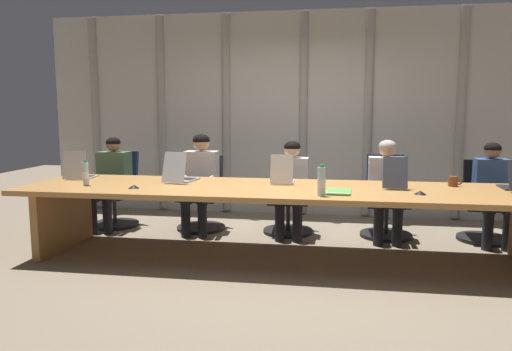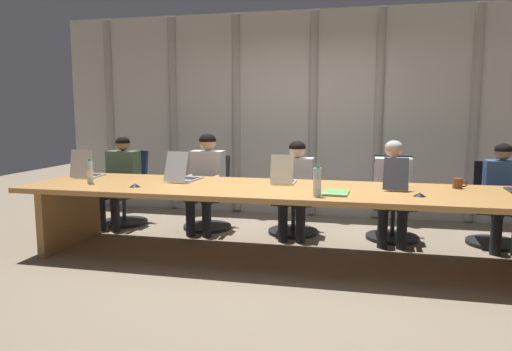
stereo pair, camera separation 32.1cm
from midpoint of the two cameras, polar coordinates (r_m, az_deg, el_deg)
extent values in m
plane|color=#7F705B|center=(4.88, 1.07, -9.86)|extent=(14.58, 14.58, 0.00)
cube|color=#B77F42|center=(4.71, 1.09, -1.73)|extent=(5.18, 1.23, 0.05)
cube|color=black|center=(4.72, 1.09, -2.51)|extent=(4.40, 0.10, 0.06)
cube|color=olive|center=(5.61, -23.42, -4.62)|extent=(0.08, 1.05, 0.67)
cube|color=beige|center=(6.81, 3.70, 7.24)|extent=(7.29, 0.10, 2.84)
cylinder|color=#A39E96|center=(7.66, -19.66, 6.86)|extent=(0.12, 0.12, 2.78)
cylinder|color=#A39E96|center=(7.22, -12.41, 7.10)|extent=(0.12, 0.12, 2.78)
cylinder|color=#A39E96|center=(6.93, -4.89, 7.23)|extent=(0.12, 0.12, 2.78)
cylinder|color=#A39E96|center=(6.75, 4.29, 7.23)|extent=(0.12, 0.12, 2.78)
cylinder|color=#A39E96|center=(6.73, 11.85, 7.08)|extent=(0.12, 0.12, 2.78)
cylinder|color=#A39E96|center=(6.89, 21.92, 6.71)|extent=(0.12, 0.12, 2.78)
cube|color=#BCBCC1|center=(5.75, -21.44, -0.21)|extent=(0.27, 0.34, 0.02)
cube|color=black|center=(5.77, -21.34, -0.08)|extent=(0.22, 0.20, 0.00)
cube|color=#BCBCC1|center=(5.56, -22.38, 1.16)|extent=(0.25, 0.09, 0.30)
cube|color=black|center=(5.57, -22.36, 1.17)|extent=(0.22, 0.08, 0.27)
cube|color=#A8ADB7|center=(5.24, -10.34, -0.52)|extent=(0.29, 0.37, 0.02)
cube|color=black|center=(5.26, -10.22, -0.38)|extent=(0.23, 0.21, 0.00)
cube|color=#A8ADB7|center=(5.03, -11.52, 0.96)|extent=(0.26, 0.14, 0.31)
cube|color=black|center=(5.03, -11.49, 0.99)|extent=(0.23, 0.12, 0.28)
cube|color=beige|center=(5.03, 1.42, -0.74)|extent=(0.24, 0.32, 0.02)
cube|color=black|center=(5.05, 1.45, -0.59)|extent=(0.20, 0.18, 0.00)
cube|color=beige|center=(4.82, 1.17, 0.75)|extent=(0.23, 0.07, 0.29)
cube|color=black|center=(4.83, 1.18, 0.78)|extent=(0.21, 0.06, 0.26)
cube|color=#2D2D33|center=(4.97, 14.31, -1.08)|extent=(0.26, 0.36, 0.02)
cube|color=black|center=(4.99, 14.31, -0.92)|extent=(0.21, 0.20, 0.00)
cube|color=#2D2D33|center=(4.71, 14.38, 0.34)|extent=(0.24, 0.17, 0.29)
cube|color=black|center=(4.72, 14.38, 0.38)|extent=(0.21, 0.14, 0.26)
cube|color=black|center=(5.20, 26.61, -1.17)|extent=(0.19, 0.17, 0.00)
cube|color=navy|center=(6.44, -17.92, -2.11)|extent=(0.54, 0.54, 0.08)
cube|color=navy|center=(6.58, -16.93, 0.65)|extent=(0.44, 0.18, 0.49)
cylinder|color=#262628|center=(6.48, -17.85, -3.92)|extent=(0.05, 0.05, 0.34)
cylinder|color=black|center=(6.52, -17.78, -5.54)|extent=(0.60, 0.60, 0.04)
cube|color=#2D2D38|center=(6.01, -8.13, -2.49)|extent=(0.51, 0.51, 0.08)
cube|color=#2D2D38|center=(6.17, -7.46, 0.28)|extent=(0.44, 0.14, 0.45)
cylinder|color=#262628|center=(6.05, -8.09, -4.43)|extent=(0.05, 0.05, 0.34)
cylinder|color=black|center=(6.09, -8.06, -6.16)|extent=(0.60, 0.60, 0.04)
cube|color=black|center=(5.78, 2.27, -2.82)|extent=(0.50, 0.50, 0.08)
cube|color=black|center=(5.96, 2.44, 0.08)|extent=(0.44, 0.13, 0.46)
cylinder|color=#262628|center=(5.83, 2.26, -4.83)|extent=(0.05, 0.05, 0.34)
cylinder|color=black|center=(5.87, 2.25, -6.62)|extent=(0.60, 0.60, 0.04)
cube|color=navy|center=(5.76, 13.78, -3.08)|extent=(0.50, 0.50, 0.08)
cube|color=navy|center=(5.94, 13.61, 0.04)|extent=(0.44, 0.14, 0.50)
cylinder|color=#262628|center=(5.81, 13.71, -5.09)|extent=(0.05, 0.05, 0.34)
cylinder|color=black|center=(5.85, 13.65, -6.89)|extent=(0.60, 0.60, 0.04)
cube|color=black|center=(5.96, 24.34, -3.20)|extent=(0.50, 0.50, 0.08)
cube|color=black|center=(6.13, 24.04, -0.39)|extent=(0.44, 0.13, 0.45)
cylinder|color=#262628|center=(6.00, 24.23, -5.15)|extent=(0.05, 0.05, 0.34)
cylinder|color=black|center=(6.04, 24.13, -6.89)|extent=(0.60, 0.60, 0.04)
cube|color=#4C6B4C|center=(6.37, -17.89, 0.44)|extent=(0.40, 0.25, 0.50)
sphere|color=#8C6647|center=(6.34, -18.02, 3.55)|extent=(0.18, 0.18, 0.18)
ellipsoid|color=black|center=(6.34, -18.03, 3.75)|extent=(0.18, 0.18, 0.13)
cylinder|color=#4C6B4C|center=(6.28, -16.62, 0.97)|extent=(0.08, 0.14, 0.27)
cylinder|color=#8C6647|center=(6.11, -17.55, -0.35)|extent=(0.08, 0.30, 0.06)
cylinder|color=#4C6B4C|center=(6.45, -19.18, 1.03)|extent=(0.08, 0.14, 0.27)
cylinder|color=#8C6647|center=(6.29, -20.14, -0.25)|extent=(0.08, 0.30, 0.06)
cylinder|color=#262833|center=(6.19, -17.94, -2.40)|extent=(0.16, 0.41, 0.13)
cylinder|color=#262833|center=(6.08, -18.72, -4.61)|extent=(0.11, 0.11, 0.44)
cylinder|color=#262833|center=(6.30, -19.50, -2.31)|extent=(0.16, 0.41, 0.13)
cylinder|color=#262833|center=(6.19, -20.31, -4.48)|extent=(0.11, 0.11, 0.44)
cube|color=silver|center=(5.94, -8.02, 0.35)|extent=(0.40, 0.23, 0.53)
sphere|color=tan|center=(5.90, -8.08, 3.92)|extent=(0.20, 0.20, 0.20)
ellipsoid|color=black|center=(5.90, -8.09, 4.17)|extent=(0.21, 0.21, 0.15)
cylinder|color=silver|center=(5.88, -6.46, 1.03)|extent=(0.07, 0.14, 0.27)
cylinder|color=tan|center=(5.70, -6.98, -0.38)|extent=(0.07, 0.30, 0.06)
cylinder|color=silver|center=(5.98, -9.58, 1.08)|extent=(0.07, 0.14, 0.27)
cylinder|color=tan|center=(5.80, -10.19, -0.31)|extent=(0.07, 0.30, 0.06)
cylinder|color=#262833|center=(5.77, -7.57, -2.82)|extent=(0.14, 0.40, 0.13)
cylinder|color=#262833|center=(5.64, -8.03, -5.22)|extent=(0.11, 0.11, 0.44)
cylinder|color=#262833|center=(5.82, -9.46, -2.75)|extent=(0.14, 0.40, 0.13)
cylinder|color=#262833|center=(5.70, -9.97, -5.13)|extent=(0.11, 0.11, 0.44)
cube|color=silver|center=(5.72, 2.69, -0.18)|extent=(0.39, 0.22, 0.47)
sphere|color=beige|center=(5.68, 2.71, 3.16)|extent=(0.19, 0.19, 0.19)
ellipsoid|color=black|center=(5.68, 2.72, 3.41)|extent=(0.20, 0.20, 0.15)
cylinder|color=silver|center=(5.69, 4.33, 0.20)|extent=(0.07, 0.14, 0.27)
cylinder|color=beige|center=(5.50, 4.13, -1.28)|extent=(0.06, 0.30, 0.06)
cylinder|color=silver|center=(5.73, 1.07, 0.27)|extent=(0.07, 0.14, 0.27)
cylinder|color=beige|center=(5.54, 0.75, -1.20)|extent=(0.06, 0.30, 0.06)
cylinder|color=#262833|center=(5.55, 3.46, -3.17)|extent=(0.13, 0.40, 0.13)
cylinder|color=#262833|center=(5.42, 3.25, -5.68)|extent=(0.11, 0.11, 0.44)
cylinder|color=#262833|center=(5.58, 1.41, -3.11)|extent=(0.13, 0.40, 0.13)
cylinder|color=#262833|center=(5.44, 1.14, -5.61)|extent=(0.11, 0.11, 0.44)
cube|color=silver|center=(5.70, 13.70, -0.30)|extent=(0.41, 0.23, 0.49)
sphere|color=tan|center=(5.66, 13.81, 3.16)|extent=(0.19, 0.19, 0.19)
ellipsoid|color=#B2ADA8|center=(5.66, 13.81, 3.40)|extent=(0.20, 0.20, 0.14)
cylinder|color=silver|center=(5.70, 15.45, 0.19)|extent=(0.07, 0.14, 0.27)
cylinder|color=tan|center=(5.51, 15.61, -1.29)|extent=(0.07, 0.30, 0.06)
cylinder|color=silver|center=(5.68, 11.97, 0.28)|extent=(0.07, 0.14, 0.27)
cylinder|color=tan|center=(5.49, 12.00, -1.21)|extent=(0.07, 0.30, 0.06)
cylinder|color=#262833|center=(5.55, 14.76, -3.41)|extent=(0.14, 0.40, 0.13)
cylinder|color=#262833|center=(5.42, 14.84, -5.93)|extent=(0.11, 0.11, 0.44)
cylinder|color=#262833|center=(5.54, 12.70, -3.37)|extent=(0.14, 0.40, 0.13)
cylinder|color=#262833|center=(5.41, 12.72, -5.90)|extent=(0.11, 0.11, 0.44)
cube|color=#335184|center=(5.90, 24.75, -0.54)|extent=(0.36, 0.23, 0.49)
sphere|color=#8C6647|center=(5.86, 24.93, 2.72)|extent=(0.18, 0.18, 0.18)
ellipsoid|color=black|center=(5.86, 24.95, 2.94)|extent=(0.18, 0.18, 0.13)
cylinder|color=#335184|center=(5.93, 26.14, -0.07)|extent=(0.07, 0.14, 0.27)
cylinder|color=#8C6647|center=(5.74, 26.61, -1.50)|extent=(0.07, 0.30, 0.06)
cylinder|color=#335184|center=(5.86, 23.40, 0.00)|extent=(0.07, 0.14, 0.27)
cylinder|color=#8C6647|center=(5.67, 23.79, -1.45)|extent=(0.07, 0.30, 0.06)
cylinder|color=#262833|center=(5.78, 26.03, -3.52)|extent=(0.14, 0.40, 0.13)
cylinder|color=#262833|center=(5.65, 26.37, -5.94)|extent=(0.11, 0.11, 0.44)
cylinder|color=#262833|center=(5.73, 24.09, -3.50)|extent=(0.14, 0.40, 0.13)
cylinder|color=#262833|center=(5.60, 24.39, -5.94)|extent=(0.11, 0.11, 0.44)
cylinder|color=silver|center=(4.23, 5.65, -0.75)|extent=(0.07, 0.07, 0.26)
cylinder|color=white|center=(4.23, 5.65, -0.92)|extent=(0.07, 0.07, 0.08)
cylinder|color=green|center=(4.21, 5.67, 1.13)|extent=(0.04, 0.04, 0.02)
cylinder|color=silver|center=(5.17, -21.30, 0.18)|extent=(0.06, 0.06, 0.24)
cylinder|color=white|center=(5.17, -21.29, 0.05)|extent=(0.06, 0.06, 0.07)
cylinder|color=green|center=(5.16, -21.37, 1.60)|extent=(0.03, 0.03, 0.02)
cylinder|color=brown|center=(5.10, 20.74, -0.67)|extent=(0.09, 0.09, 0.10)
torus|color=brown|center=(5.11, 21.37, -0.68)|extent=(0.07, 0.01, 0.07)
cone|color=black|center=(4.50, 17.03, -1.97)|extent=(0.11, 0.11, 0.03)
cone|color=black|center=(4.84, -16.19, -1.28)|extent=(0.11, 0.11, 0.03)
cube|color=#4CB74C|center=(4.43, 7.77, -1.97)|extent=(0.24, 0.31, 0.02)
cylinder|color=silver|center=(4.28, 7.72, -2.15)|extent=(0.21, 0.03, 0.01)
camera|label=1|loc=(0.16, -91.91, -0.26)|focal=33.63mm
camera|label=2|loc=(0.16, 88.09, 0.26)|focal=33.63mm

